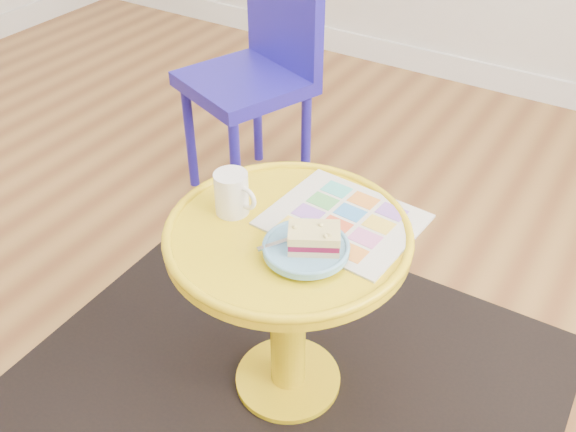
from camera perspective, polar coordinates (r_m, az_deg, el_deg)
The scene contains 10 objects.
floor at distance 1.98m, azimuth -15.37°, elevation -7.49°, with size 4.00×4.00×0.00m, color brown.
room_walls at distance 3.13m, azimuth -15.79°, elevation 11.40°, with size 4.00×4.00×4.00m.
rug at distance 1.72m, azimuth 0.00°, elevation -14.45°, with size 1.30×1.10×0.01m, color black.
side_table at distance 1.46m, azimuth 0.00°, elevation -5.69°, with size 0.53×0.53×0.50m.
chair at distance 2.18m, azimuth -2.48°, elevation 13.44°, with size 0.47×0.47×0.83m.
newspaper at distance 1.40m, azimuth 4.92°, elevation -0.35°, with size 0.31×0.26×0.01m, color silver.
mug at distance 1.39m, azimuth -4.98°, elevation 2.12°, with size 0.11×0.07×0.10m.
plate at distance 1.29m, azimuth 1.61°, elevation -2.91°, with size 0.18×0.18×0.02m.
cake_slice at distance 1.27m, azimuth 2.33°, elevation -1.98°, with size 0.12×0.11×0.05m.
fork at distance 1.30m, azimuth 0.37°, elevation -2.02°, with size 0.09×0.13×0.00m.
Camera 1 is at (1.16, -0.87, 1.35)m, focal length 40.00 mm.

